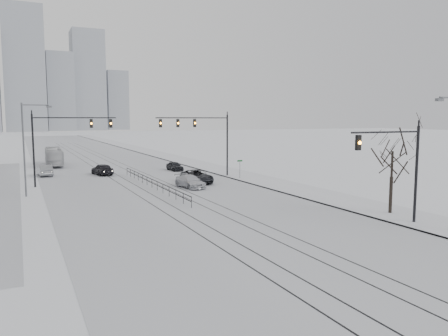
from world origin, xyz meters
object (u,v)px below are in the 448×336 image
traffic_mast_near (400,162)px  sedan_sb_outer (45,170)px  sedan_nb_front (197,177)px  sedan_nb_far (175,166)px  bare_tree (392,158)px  sedan_nb_right (190,182)px  sedan_sb_inner (102,169)px  box_truck (54,157)px

traffic_mast_near → sedan_sb_outer: (-20.79, 39.74, -3.82)m
sedan_nb_front → sedan_nb_far: sedan_nb_front is taller
bare_tree → sedan_nb_right: bearing=116.1°
sedan_sb_outer → sedan_nb_front: (15.75, -14.52, 0.02)m
sedan_sb_inner → sedan_nb_far: (10.40, 0.64, -0.12)m
bare_tree → sedan_nb_right: 21.76m
sedan_nb_front → sedan_nb_right: 3.57m
sedan_nb_front → sedan_sb_outer: bearing=136.8°
traffic_mast_near → sedan_sb_outer: 45.01m
box_truck → traffic_mast_near: bearing=111.2°
bare_tree → sedan_sb_outer: size_ratio=1.36×
sedan_sb_outer → box_truck: (2.08, 12.80, 0.71)m
traffic_mast_near → box_truck: 55.86m
bare_tree → sedan_sb_inner: bare_tree is taller
sedan_nb_front → sedan_nb_right: bearing=-124.0°
traffic_mast_near → sedan_nb_right: traffic_mast_near is taller
sedan_nb_far → sedan_nb_right: bearing=-106.0°
sedan_sb_inner → box_truck: 15.92m
sedan_nb_right → traffic_mast_near: bearing=-79.8°
sedan_sb_inner → box_truck: box_truck is taller
sedan_sb_inner → sedan_nb_far: bearing=172.7°
bare_tree → sedan_sb_outer: bearing=122.3°
bare_tree → sedan_sb_outer: (-23.20, 36.74, -3.75)m
sedan_nb_front → sedan_nb_right: size_ratio=1.17×
sedan_sb_inner → sedan_nb_right: size_ratio=0.96×
sedan_nb_right → box_truck: (-11.71, 30.29, 0.77)m
sedan_nb_right → sedan_sb_outer: bearing=120.9°
sedan_sb_inner → sedan_nb_right: (6.77, -15.17, -0.09)m
traffic_mast_near → sedan_nb_far: bearing=95.1°
sedan_sb_outer → box_truck: 12.98m
box_truck → sedan_nb_right: bearing=112.7°
bare_tree → sedan_sb_inner: bearing=115.2°
traffic_mast_near → bare_tree: traffic_mast_near is taller
traffic_mast_near → bare_tree: size_ratio=1.15×
bare_tree → sedan_sb_outer: bare_tree is taller
sedan_sb_outer → bare_tree: bearing=117.5°
sedan_nb_far → box_truck: box_truck is taller
sedan_nb_front → box_truck: bearing=116.1°
box_truck → bare_tree: bearing=114.7°
sedan_nb_front → box_truck: size_ratio=0.53×
bare_tree → sedan_nb_front: (-7.45, 22.21, -3.73)m
traffic_mast_near → box_truck: size_ratio=0.67×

